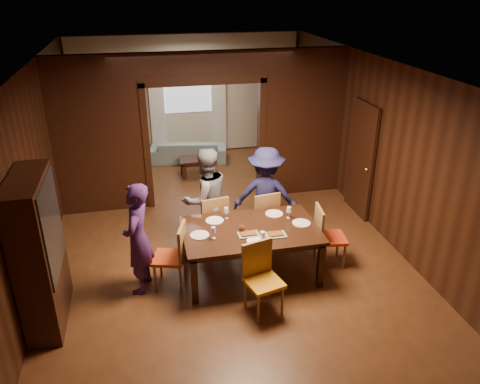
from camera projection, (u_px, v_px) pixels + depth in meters
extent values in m
plane|color=#4D2E15|center=(221.00, 239.00, 7.98)|extent=(9.00, 9.00, 0.00)
cube|color=silver|center=(218.00, 66.00, 6.76)|extent=(5.50, 9.00, 0.02)
cube|color=black|center=(187.00, 95.00, 11.36)|extent=(5.50, 0.02, 2.90)
cube|color=black|center=(35.00, 174.00, 6.84)|extent=(0.02, 9.00, 2.90)
cube|color=black|center=(380.00, 148.00, 7.91)|extent=(0.02, 9.00, 2.90)
cube|color=black|center=(101.00, 150.00, 8.52)|extent=(1.65, 0.15, 2.40)
cube|color=black|center=(301.00, 136.00, 9.27)|extent=(1.65, 0.15, 2.40)
cube|color=black|center=(203.00, 65.00, 8.29)|extent=(5.50, 0.15, 0.50)
cube|color=beige|center=(187.00, 96.00, 11.33)|extent=(5.40, 0.04, 2.85)
imported|color=#3E1F5D|center=(138.00, 239.00, 6.41)|extent=(0.54, 0.68, 1.63)
imported|color=slate|center=(206.00, 199.00, 7.45)|extent=(1.00, 0.88, 1.70)
imported|color=#19193F|center=(266.00, 195.00, 7.68)|extent=(1.19, 0.90, 1.64)
imported|color=#7D9DA4|center=(189.00, 150.00, 11.26)|extent=(1.90, 1.00, 0.53)
imported|color=black|center=(254.00, 223.00, 6.84)|extent=(0.32, 0.32, 0.08)
cube|color=black|center=(250.00, 251.00, 6.93)|extent=(1.97, 1.22, 0.76)
cube|color=black|center=(198.00, 167.00, 10.49)|extent=(0.80, 0.50, 0.40)
cube|color=black|center=(39.00, 253.00, 5.74)|extent=(0.40, 1.20, 2.00)
cube|color=black|center=(361.00, 160.00, 8.51)|extent=(0.06, 0.90, 2.10)
cube|color=silver|center=(187.00, 85.00, 11.20)|extent=(1.20, 0.03, 1.30)
cube|color=white|center=(157.00, 106.00, 11.21)|extent=(0.35, 0.06, 2.40)
cube|color=white|center=(219.00, 103.00, 11.50)|extent=(0.35, 0.06, 2.40)
cylinder|color=silver|center=(200.00, 235.00, 6.59)|extent=(0.27, 0.27, 0.01)
cylinder|color=white|center=(215.00, 220.00, 6.99)|extent=(0.27, 0.27, 0.01)
cylinder|color=white|center=(274.00, 214.00, 7.19)|extent=(0.27, 0.27, 0.01)
cylinder|color=silver|center=(301.00, 223.00, 6.92)|extent=(0.27, 0.27, 0.01)
cylinder|color=white|center=(256.00, 241.00, 6.45)|extent=(0.27, 0.27, 0.01)
cube|color=slate|center=(249.00, 234.00, 6.60)|extent=(0.30, 0.20, 0.04)
cube|color=gray|center=(275.00, 234.00, 6.59)|extent=(0.30, 0.20, 0.04)
cylinder|color=silver|center=(262.00, 236.00, 6.44)|extent=(0.07, 0.07, 0.14)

